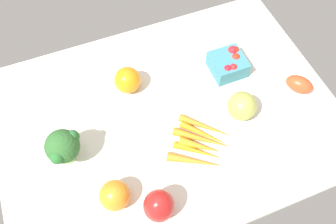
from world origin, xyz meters
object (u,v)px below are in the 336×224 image
object	(u,v)px
heirloom_tomato_green	(242,106)
broccoli_head	(63,147)
heirloom_tomato_orange	(115,195)
roma_tomato	(299,84)
bell_pepper_red	(159,206)
berry_basket	(228,64)
carrot_bunch	(201,143)
bell_pepper_orange	(127,80)

from	to	relation	value
heirloom_tomato_green	broccoli_head	size ratio (longest dim) A/B	0.71
heirloom_tomato_orange	roma_tomato	size ratio (longest dim) A/B	0.94
heirloom_tomato_green	bell_pepper_red	size ratio (longest dim) A/B	0.88
berry_basket	bell_pepper_red	distance (cm)	52.38
broccoli_head	heirloom_tomato_orange	bearing A→B (deg)	-61.93
heirloom_tomato_green	roma_tomato	world-z (taller)	heirloom_tomato_green
bell_pepper_red	roma_tomato	distance (cm)	59.33
roma_tomato	heirloom_tomato_green	bearing A→B (deg)	-124.94
carrot_bunch	broccoli_head	world-z (taller)	broccoli_head
berry_basket	bell_pepper_orange	distance (cm)	33.36
heirloom_tomato_orange	bell_pepper_orange	distance (cm)	37.10
bell_pepper_orange	broccoli_head	bearing A→B (deg)	-143.71
heirloom_tomato_orange	broccoli_head	distance (cm)	19.29
berry_basket	bell_pepper_red	bearing A→B (deg)	-136.56
berry_basket	broccoli_head	xyz separation A→B (cm)	(-56.57, -12.20, 4.44)
roma_tomato	broccoli_head	size ratio (longest dim) A/B	0.69
bell_pepper_orange	bell_pepper_red	bearing A→B (deg)	-97.01
roma_tomato	bell_pepper_orange	xyz separation A→B (cm)	(-50.52, 20.53, 1.58)
bell_pepper_orange	berry_basket	bearing A→B (deg)	-8.88
roma_tomato	heirloom_tomato_orange	bearing A→B (deg)	-117.14
bell_pepper_red	bell_pepper_orange	bearing A→B (deg)	82.99
heirloom_tomato_green	bell_pepper_orange	size ratio (longest dim) A/B	1.06
berry_basket	carrot_bunch	size ratio (longest dim) A/B	0.49
heirloom_tomato_green	bell_pepper_red	xyz separation A→B (cm)	(-33.96, -19.13, 0.62)
heirloom_tomato_orange	carrot_bunch	distance (cm)	28.72
bell_pepper_red	heirloom_tomato_orange	bearing A→B (deg)	143.71
bell_pepper_orange	broccoli_head	size ratio (longest dim) A/B	0.67
roma_tomato	carrot_bunch	world-z (taller)	roma_tomato
broccoli_head	bell_pepper_orange	bearing A→B (deg)	36.29
heirloom_tomato_orange	carrot_bunch	world-z (taller)	heirloom_tomato_orange
roma_tomato	bell_pepper_orange	distance (cm)	54.55
heirloom_tomato_orange	broccoli_head	xyz separation A→B (cm)	(-8.92, 16.72, 3.59)
bell_pepper_red	bell_pepper_orange	world-z (taller)	bell_pepper_red
heirloom_tomato_orange	heirloom_tomato_green	distance (cm)	45.24
broccoli_head	carrot_bunch	bearing A→B (deg)	-15.33
berry_basket	bell_pepper_orange	size ratio (longest dim) A/B	1.27
bell_pepper_orange	broccoli_head	xyz separation A→B (cm)	(-23.62, -17.34, 3.49)
heirloom_tomato_orange	berry_basket	distance (cm)	55.75
carrot_bunch	broccoli_head	size ratio (longest dim) A/B	1.73
bell_pepper_red	carrot_bunch	size ratio (longest dim) A/B	0.46
roma_tomato	bell_pepper_orange	bearing A→B (deg)	-150.98
carrot_bunch	bell_pepper_orange	distance (cm)	30.52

